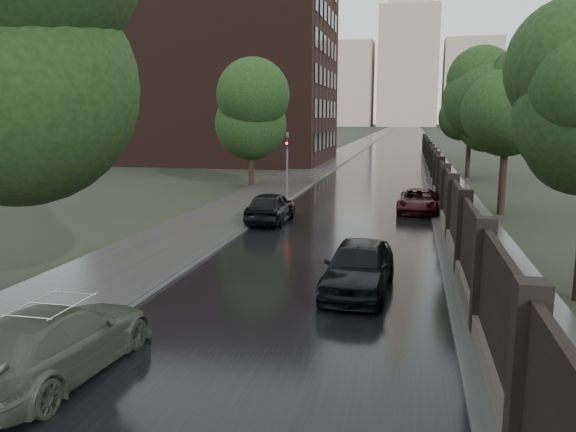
{
  "coord_description": "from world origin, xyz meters",
  "views": [
    {
      "loc": [
        2.91,
        -7.86,
        4.88
      ],
      "look_at": [
        -1.17,
        10.86,
        1.5
      ],
      "focal_mm": 35.0,
      "sensor_mm": 36.0,
      "label": 1
    }
  ],
  "objects_px": {
    "car_right_far": "(418,201)",
    "tree_right_b": "(507,116)",
    "traffic_light": "(287,159)",
    "car_right_near": "(359,267)",
    "tree_left_far": "(250,112)",
    "volga_sedan": "(55,342)",
    "hatchback_left": "(271,207)",
    "tree_right_c": "(470,116)"
  },
  "relations": [
    {
      "from": "tree_left_far",
      "to": "car_right_near",
      "type": "relative_size",
      "value": 1.68
    },
    {
      "from": "tree_left_far",
      "to": "car_right_far",
      "type": "xyz_separation_m",
      "value": [
        11.4,
        -8.36,
        -4.64
      ]
    },
    {
      "from": "car_right_far",
      "to": "tree_left_far",
      "type": "bearing_deg",
      "value": 146.78
    },
    {
      "from": "car_right_far",
      "to": "tree_right_b",
      "type": "bearing_deg",
      "value": 8.1
    },
    {
      "from": "tree_left_far",
      "to": "volga_sedan",
      "type": "bearing_deg",
      "value": -81.28
    },
    {
      "from": "tree_left_far",
      "to": "hatchback_left",
      "type": "xyz_separation_m",
      "value": [
        4.6,
        -12.7,
        -4.51
      ]
    },
    {
      "from": "tree_right_b",
      "to": "traffic_light",
      "type": "height_order",
      "value": "tree_right_b"
    },
    {
      "from": "volga_sedan",
      "to": "car_right_near",
      "type": "height_order",
      "value": "car_right_near"
    },
    {
      "from": "traffic_light",
      "to": "car_right_far",
      "type": "bearing_deg",
      "value": -23.56
    },
    {
      "from": "volga_sedan",
      "to": "car_right_far",
      "type": "distance_m",
      "value": 21.76
    },
    {
      "from": "tree_left_far",
      "to": "car_right_near",
      "type": "xyz_separation_m",
      "value": [
        9.6,
        -22.55,
        -4.49
      ]
    },
    {
      "from": "car_right_near",
      "to": "volga_sedan",
      "type": "bearing_deg",
      "value": -125.81
    },
    {
      "from": "traffic_light",
      "to": "car_right_far",
      "type": "relative_size",
      "value": 0.92
    },
    {
      "from": "tree_right_b",
      "to": "car_right_near",
      "type": "xyz_separation_m",
      "value": [
        -5.9,
        -14.55,
        -4.2
      ]
    },
    {
      "from": "traffic_light",
      "to": "hatchback_left",
      "type": "relative_size",
      "value": 0.93
    },
    {
      "from": "tree_left_far",
      "to": "hatchback_left",
      "type": "bearing_deg",
      "value": -70.09
    },
    {
      "from": "traffic_light",
      "to": "volga_sedan",
      "type": "distance_m",
      "value": 24.05
    },
    {
      "from": "car_right_far",
      "to": "tree_right_c",
      "type": "bearing_deg",
      "value": 80.46
    },
    {
      "from": "volga_sedan",
      "to": "car_right_near",
      "type": "xyz_separation_m",
      "value": [
        5.15,
        6.44,
        0.06
      ]
    },
    {
      "from": "hatchback_left",
      "to": "car_right_far",
      "type": "xyz_separation_m",
      "value": [
        6.8,
        4.34,
        -0.13
      ]
    },
    {
      "from": "car_right_far",
      "to": "traffic_light",
      "type": "bearing_deg",
      "value": 159.49
    },
    {
      "from": "volga_sedan",
      "to": "tree_left_far",
      "type": "bearing_deg",
      "value": -78.58
    },
    {
      "from": "tree_left_far",
      "to": "traffic_light",
      "type": "height_order",
      "value": "tree_left_far"
    },
    {
      "from": "tree_left_far",
      "to": "car_right_far",
      "type": "height_order",
      "value": "tree_left_far"
    },
    {
      "from": "car_right_near",
      "to": "car_right_far",
      "type": "height_order",
      "value": "car_right_near"
    },
    {
      "from": "volga_sedan",
      "to": "tree_right_c",
      "type": "bearing_deg",
      "value": -103.13
    },
    {
      "from": "hatchback_left",
      "to": "tree_right_b",
      "type": "bearing_deg",
      "value": -156.55
    },
    {
      "from": "tree_right_b",
      "to": "hatchback_left",
      "type": "distance_m",
      "value": 12.6
    },
    {
      "from": "car_right_near",
      "to": "car_right_far",
      "type": "relative_size",
      "value": 1.01
    },
    {
      "from": "volga_sedan",
      "to": "hatchback_left",
      "type": "height_order",
      "value": "hatchback_left"
    },
    {
      "from": "car_right_near",
      "to": "tree_left_far",
      "type": "bearing_deg",
      "value": 115.93
    },
    {
      "from": "tree_right_b",
      "to": "tree_left_far",
      "type": "bearing_deg",
      "value": 152.7
    },
    {
      "from": "tree_left_far",
      "to": "hatchback_left",
      "type": "height_order",
      "value": "tree_left_far"
    },
    {
      "from": "hatchback_left",
      "to": "tree_right_c",
      "type": "bearing_deg",
      "value": -115.53
    },
    {
      "from": "tree_right_c",
      "to": "car_right_near",
      "type": "relative_size",
      "value": 1.6
    },
    {
      "from": "tree_right_b",
      "to": "car_right_near",
      "type": "relative_size",
      "value": 1.6
    },
    {
      "from": "tree_left_far",
      "to": "volga_sedan",
      "type": "height_order",
      "value": "tree_left_far"
    },
    {
      "from": "tree_right_b",
      "to": "volga_sedan",
      "type": "distance_m",
      "value": 24.1
    },
    {
      "from": "traffic_light",
      "to": "car_right_near",
      "type": "relative_size",
      "value": 0.91
    },
    {
      "from": "tree_right_b",
      "to": "traffic_light",
      "type": "xyz_separation_m",
      "value": [
        -11.8,
        2.99,
        -2.55
      ]
    },
    {
      "from": "traffic_light",
      "to": "car_right_far",
      "type": "xyz_separation_m",
      "value": [
        7.7,
        -3.36,
        -1.79
      ]
    },
    {
      "from": "tree_right_b",
      "to": "hatchback_left",
      "type": "xyz_separation_m",
      "value": [
        -10.9,
        -4.7,
        -4.22
      ]
    }
  ]
}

